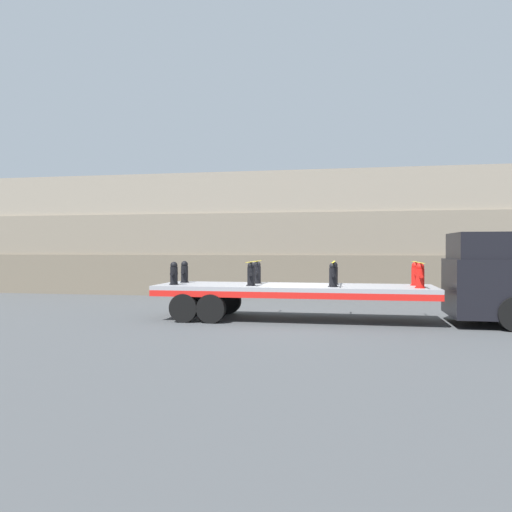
% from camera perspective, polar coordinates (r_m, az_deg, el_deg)
% --- Properties ---
extents(ground_plane, '(120.00, 120.00, 0.00)m').
position_cam_1_polar(ground_plane, '(17.05, 4.29, -7.31)').
color(ground_plane, '#3F4244').
extents(rock_cliff, '(60.00, 3.30, 6.32)m').
position_cam_1_polar(rock_cliff, '(25.97, 6.45, 2.46)').
color(rock_cliff, '#665B4C').
rests_on(rock_cliff, ground_plane).
extents(truck_cab, '(2.43, 2.67, 2.92)m').
position_cam_1_polar(truck_cab, '(17.39, 25.25, -2.39)').
color(truck_cab, black).
rests_on(truck_cab, ground_plane).
extents(flatbed_trailer, '(9.27, 2.64, 1.18)m').
position_cam_1_polar(flatbed_trailer, '(17.03, 1.96, -4.08)').
color(flatbed_trailer, gray).
rests_on(flatbed_trailer, ground_plane).
extents(fire_hydrant_black_near_0, '(0.32, 0.50, 0.79)m').
position_cam_1_polar(fire_hydrant_black_near_0, '(17.27, -9.36, -2.00)').
color(fire_hydrant_black_near_0, black).
rests_on(fire_hydrant_black_near_0, flatbed_trailer).
extents(fire_hydrant_black_far_0, '(0.32, 0.50, 0.79)m').
position_cam_1_polar(fire_hydrant_black_far_0, '(18.32, -8.17, -1.83)').
color(fire_hydrant_black_far_0, black).
rests_on(fire_hydrant_black_far_0, flatbed_trailer).
extents(fire_hydrant_black_near_1, '(0.32, 0.50, 0.79)m').
position_cam_1_polar(fire_hydrant_black_near_1, '(16.55, -0.56, -2.11)').
color(fire_hydrant_black_near_1, black).
rests_on(fire_hydrant_black_near_1, flatbed_trailer).
extents(fire_hydrant_black_far_1, '(0.32, 0.50, 0.79)m').
position_cam_1_polar(fire_hydrant_black_far_1, '(17.65, 0.14, -1.93)').
color(fire_hydrant_black_far_1, black).
rests_on(fire_hydrant_black_far_1, flatbed_trailer).
extents(fire_hydrant_black_near_2, '(0.32, 0.50, 0.79)m').
position_cam_1_polar(fire_hydrant_black_near_2, '(16.25, 8.80, -2.17)').
color(fire_hydrant_black_near_2, black).
rests_on(fire_hydrant_black_near_2, flatbed_trailer).
extents(fire_hydrant_black_far_2, '(0.32, 0.50, 0.79)m').
position_cam_1_polar(fire_hydrant_black_far_2, '(17.37, 8.91, -1.98)').
color(fire_hydrant_black_far_2, black).
rests_on(fire_hydrant_black_far_2, flatbed_trailer).
extents(fire_hydrant_red_near_3, '(0.32, 0.50, 0.79)m').
position_cam_1_polar(fire_hydrant_red_near_3, '(16.40, 18.25, -2.18)').
color(fire_hydrant_red_near_3, red).
rests_on(fire_hydrant_red_near_3, flatbed_trailer).
extents(fire_hydrant_red_far_3, '(0.32, 0.50, 0.79)m').
position_cam_1_polar(fire_hydrant_red_far_3, '(17.51, 17.75, -1.99)').
color(fire_hydrant_red_far_3, red).
rests_on(fire_hydrant_red_far_3, flatbed_trailer).
extents(cargo_strap_rear, '(0.05, 2.74, 0.01)m').
position_cam_1_polar(cargo_strap_rear, '(17.08, -0.20, -0.63)').
color(cargo_strap_rear, yellow).
rests_on(cargo_strap_rear, fire_hydrant_black_near_1).
extents(cargo_strap_middle, '(0.05, 2.74, 0.01)m').
position_cam_1_polar(cargo_strap_middle, '(16.80, 8.86, -0.66)').
color(cargo_strap_middle, yellow).
rests_on(cargo_strap_middle, fire_hydrant_black_near_2).
extents(cargo_strap_front, '(0.05, 2.74, 0.01)m').
position_cam_1_polar(cargo_strap_front, '(16.94, 18.00, -0.68)').
color(cargo_strap_front, yellow).
rests_on(cargo_strap_front, fire_hydrant_red_near_3).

